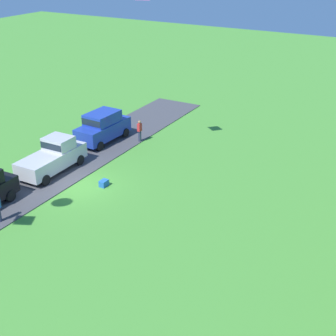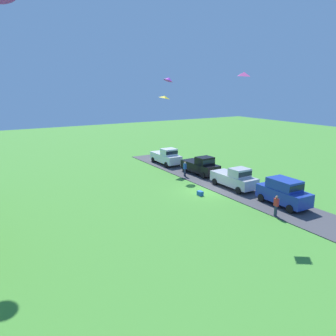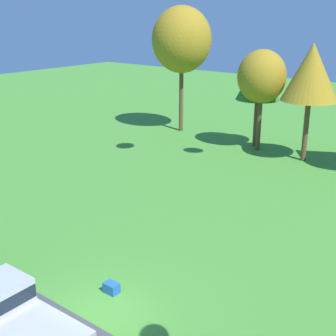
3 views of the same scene
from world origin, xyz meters
name	(u,v)px [view 2 (image 2 of 3)]	position (x,y,z in m)	size (l,w,h in m)	color
ground_plane	(205,191)	(0.00, 0.00, 0.00)	(120.00, 120.00, 0.00)	#478E33
pavement_strip	(227,186)	(0.00, -2.84, 0.03)	(36.00, 4.40, 0.06)	#424247
car_suv_by_flagpole	(284,191)	(-6.57, -3.21, 1.30)	(4.66, 2.17, 2.28)	#1E389E
car_pickup_far_end	(235,178)	(-0.88, -2.98, 1.11)	(5.03, 2.10, 2.14)	#B7B7BC
car_pickup_mid_row	(201,166)	(5.05, -3.26, 1.11)	(5.07, 2.20, 2.14)	black
car_pickup_near_entrance	(166,156)	(11.43, -2.47, 1.11)	(5.01, 2.06, 2.14)	white
person_on_lawn	(185,169)	(5.41, -1.27, 0.88)	(0.36, 0.24, 1.71)	#2D334C
person_beside_suv	(276,206)	(-7.90, -0.80, 0.88)	(0.36, 0.24, 1.71)	#2D334C
cooler_box	(200,193)	(-0.75, 1.14, 0.20)	(0.56, 0.40, 0.40)	blue
kite_diamond_low_drifter	(244,74)	(-5.60, 1.07, 10.71)	(0.95, 0.89, 0.30)	#EA4C9E
kite_delta_near_flag	(169,79)	(9.78, -1.78, 10.66)	(1.11, 1.11, 0.39)	purple
kite_diamond_mid_center	(165,97)	(10.81, -1.86, 8.59)	(0.95, 1.02, 0.29)	yellow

